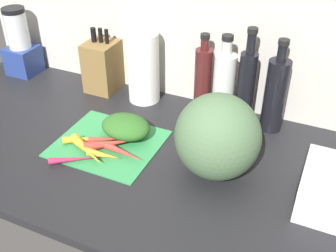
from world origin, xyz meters
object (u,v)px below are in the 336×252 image
cutting_board (108,143)px  carrot_3 (124,153)px  carrot_2 (87,150)px  carrot_1 (89,139)px  blender_appliance (21,46)px  bottle_3 (275,94)px  bottle_1 (224,87)px  carrot_5 (111,139)px  carrot_4 (109,144)px  carrot_0 (104,155)px  paper_towel_roll (143,67)px  bottle_0 (203,81)px  winter_squash (218,137)px  carrot_6 (75,159)px  bottle_2 (246,86)px  knife_block (104,65)px

cutting_board → carrot_3: (8.42, -4.24, 1.66)cm
carrot_2 → carrot_1: bearing=118.7°
carrot_3 → cutting_board: bearing=153.3°
blender_appliance → bottle_3: 106.57cm
blender_appliance → carrot_3: bearing=-26.8°
carrot_1 → bottle_1: bottle_1 is taller
carrot_5 → bottle_3: 56.22cm
carrot_4 → blender_appliance: 71.15cm
carrot_0 → carrot_5: (-2.66, 8.66, -0.32)cm
paper_towel_roll → bottle_0: bottle_0 is taller
carrot_0 → winter_squash: winter_squash is taller
carrot_6 → bottle_2: size_ratio=0.44×
winter_squash → bottle_2: bottle_2 is taller
carrot_6 → winter_squash: (40.44, 14.38, 10.97)cm
bottle_0 → winter_squash: bearing=-62.5°
carrot_2 → paper_towel_roll: size_ratio=0.63×
carrot_5 → bottle_2: (35.85, 29.81, 12.79)cm
carrot_5 → paper_towel_roll: paper_towel_roll is taller
paper_towel_roll → knife_block: bearing=174.6°
carrot_5 → knife_block: knife_block is taller
cutting_board → carrot_1: carrot_1 is taller
carrot_5 → blender_appliance: 68.56cm
carrot_6 → blender_appliance: bearing=142.3°
bottle_0 → carrot_2: bearing=-120.5°
carrot_6 → winter_squash: size_ratio=0.60×
carrot_2 → knife_block: bearing=114.4°
carrot_2 → paper_towel_roll: (-0.21, 39.69, 10.96)cm
cutting_board → carrot_3: bearing=-26.7°
carrot_6 → bottle_3: size_ratio=0.47×
carrot_5 → bottle_2: 48.35cm
bottle_1 → cutting_board: bearing=-134.9°
blender_appliance → bottle_1: 89.39cm
bottle_1 → bottle_3: bearing=7.0°
paper_towel_roll → blender_appliance: bearing=-179.1°
knife_block → bottle_0: bearing=-2.4°
bottle_2 → blender_appliance: bearing=-179.9°
carrot_6 → knife_block: bearing=110.5°
winter_squash → bottle_2: bearing=90.0°
winter_squash → knife_block: (-57.73, 31.82, -2.78)cm
bottle_3 → carrot_2: bearing=-140.8°
winter_squash → paper_towel_roll: bearing=142.5°
carrot_3 → knife_block: knife_block is taller
blender_appliance → cutting_board: bearing=-26.8°
carrot_3 → bottle_1: bearing=58.3°
blender_appliance → bottle_0: size_ratio=0.94×
bottle_1 → carrot_5: bearing=-134.9°
cutting_board → carrot_5: (0.65, 0.69, 1.42)cm
cutting_board → carrot_1: 6.43cm
cutting_board → bottle_3: 57.44cm
carrot_3 → carrot_6: carrot_3 is taller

